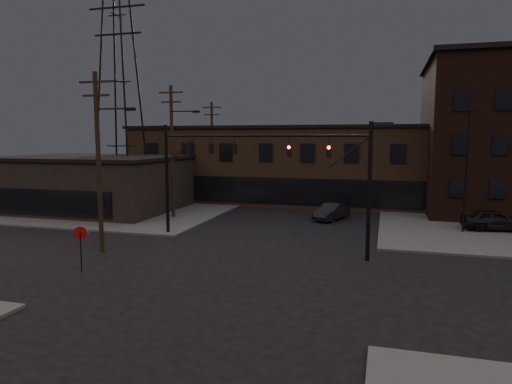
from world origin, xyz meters
TOP-DOWN VIEW (x-y plane):
  - ground at (0.00, 0.00)m, footprint 140.00×140.00m
  - sidewalk_nw at (-22.00, 22.00)m, footprint 30.00×30.00m
  - building_row at (0.00, 28.00)m, footprint 40.00×12.00m
  - building_left at (-20.00, 16.00)m, footprint 16.00×12.00m
  - traffic_signal_near at (5.36, 4.50)m, footprint 7.12×0.24m
  - traffic_signal_far at (-6.72, 8.00)m, footprint 7.12×0.24m
  - stop_sign at (-8.00, -1.99)m, footprint 0.72×0.33m
  - utility_pole_near at (-9.43, 2.00)m, footprint 3.70×0.28m
  - utility_pole_mid at (-10.44, 14.00)m, footprint 3.70×0.28m
  - utility_pole_far at (-11.50, 26.00)m, footprint 2.20×0.28m
  - transmission_tower at (-18.00, 18.00)m, footprint 7.00×7.00m
  - lot_light_a at (13.00, 14.00)m, footprint 1.50×0.28m
  - parked_car_lot_a at (15.35, 15.20)m, footprint 4.87×2.39m
  - parked_car_lot_b at (12.75, 22.28)m, footprint 4.71×3.04m
  - car_crossing at (2.96, 17.10)m, footprint 2.96×4.61m

SIDE VIEW (x-z plane):
  - ground at x=0.00m, z-range 0.00..0.00m
  - sidewalk_nw at x=-22.00m, z-range 0.00..0.15m
  - car_crossing at x=2.96m, z-range 0.00..1.44m
  - parked_car_lot_b at x=12.75m, z-range 0.15..1.42m
  - parked_car_lot_a at x=15.35m, z-range 0.15..1.75m
  - stop_sign at x=-8.00m, z-range 0.60..3.08m
  - building_left at x=-20.00m, z-range 0.00..5.00m
  - building_row at x=0.00m, z-range 0.00..8.00m
  - traffic_signal_near at x=5.36m, z-range 0.93..8.93m
  - traffic_signal_far at x=-6.72m, z-range 1.01..9.01m
  - lot_light_a at x=13.00m, z-range 0.94..10.08m
  - utility_pole_far at x=-11.50m, z-range 0.28..11.28m
  - utility_pole_near at x=-9.43m, z-range 0.37..11.37m
  - utility_pole_mid at x=-10.44m, z-range 0.38..11.88m
  - transmission_tower at x=-18.00m, z-range 0.00..25.00m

